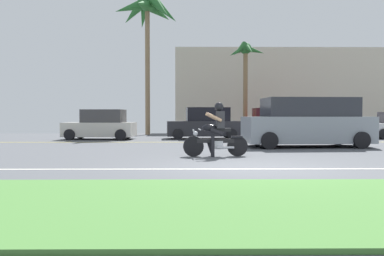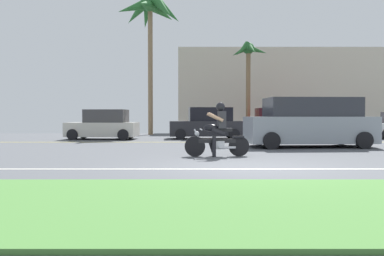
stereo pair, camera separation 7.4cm
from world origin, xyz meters
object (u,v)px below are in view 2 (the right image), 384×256
Objects in this scene: parked_car_2 at (279,124)px; suv_nearby at (308,123)px; parked_car_0 at (102,125)px; parked_car_1 at (205,124)px; palm_tree_1 at (149,13)px; palm_tree_0 at (246,59)px; motorcyclist at (216,134)px.

suv_nearby is at bearing -94.07° from parked_car_2.
parked_car_0 is 5.48m from parked_car_1.
palm_tree_1 is (1.96, 4.97, 7.12)m from parked_car_0.
palm_tree_0 reaches higher than parked_car_1.
palm_tree_1 is (-7.86, 2.60, 7.07)m from parked_car_2.
parked_car_1 is at bearing -157.42° from parked_car_2.
parked_car_1 is (-3.85, 5.58, -0.17)m from suv_nearby.
parked_car_2 is at bearing 13.57° from parked_car_0.
palm_tree_0 is (-1.22, 8.67, 3.76)m from suv_nearby.
palm_tree_0 is 7.00m from palm_tree_1.
motorcyclist is 13.25m from palm_tree_0.
suv_nearby is 14.19m from palm_tree_1.
parked_car_2 is at bearing 22.58° from parked_car_1.
palm_tree_0 is (2.63, 3.08, 3.93)m from parked_car_1.
parked_car_2 is (9.82, 2.37, 0.05)m from parked_car_0.
palm_tree_1 reaches higher than parked_car_1.
parked_car_2 is 0.46× the size of palm_tree_1.
palm_tree_0 is (-1.74, 1.27, 3.93)m from parked_car_2.
palm_tree_0 is 0.63× the size of palm_tree_1.
parked_car_1 is 9.04m from palm_tree_1.
parked_car_2 is 4.48m from palm_tree_0.
parked_car_1 is at bearing 124.57° from suv_nearby.
motorcyclist is 0.49× the size of parked_car_1.
parked_car_2 is at bearing 85.93° from suv_nearby.
palm_tree_1 is (-7.33, 10.00, 6.90)m from suv_nearby.
palm_tree_0 is (2.67, 12.34, 4.01)m from motorcyclist.
suv_nearby is at bearing 43.42° from motorcyclist.
palm_tree_1 is at bearing 104.16° from motorcyclist.
palm_tree_1 reaches higher than suv_nearby.
palm_tree_1 reaches higher than parked_car_0.
suv_nearby is 0.89× the size of palm_tree_0.
suv_nearby reaches higher than parked_car_0.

